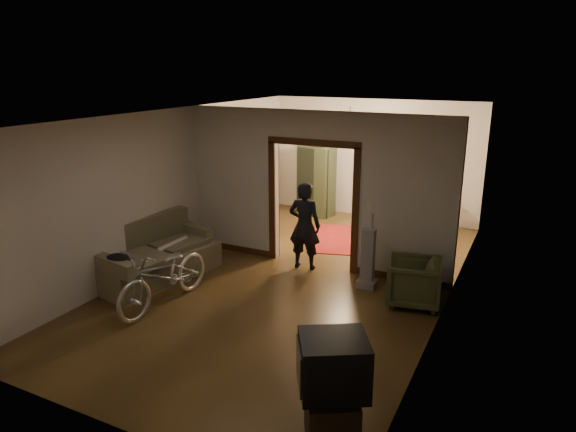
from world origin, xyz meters
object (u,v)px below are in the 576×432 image
Objects in this scene: bicycle at (164,275)px; person at (305,226)px; armchair at (414,282)px; locker at (316,181)px; sofa at (156,250)px; desk at (419,211)px.

person is at bearing 64.21° from bicycle.
bicycle is 2.38× the size of armchair.
sofa is at bearing -87.92° from locker.
person is at bearing -115.96° from armchair.
bicycle is at bearing -73.06° from armchair.
armchair is 2.23m from person.
bicycle reaches higher than armchair.
bicycle is at bearing -78.13° from locker.
armchair is 4.03m from desk.
bicycle is 1.12× the size of locker.
locker reaches higher than person.
desk reaches higher than armchair.
person is at bearing -102.29° from desk.
sofa is 1.15× the size of bicycle.
bicycle is 3.79m from armchair.
person reaches higher than sofa.
person is 1.51× the size of desk.
bicycle is at bearing -33.36° from sofa.
desk is at bearing 65.77° from sofa.
locker is (0.08, 5.57, 0.35)m from bicycle.
locker is at bearing -168.49° from desk.
armchair is 0.75× the size of desk.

